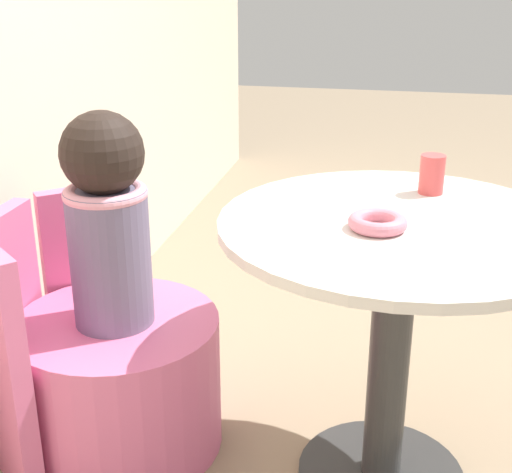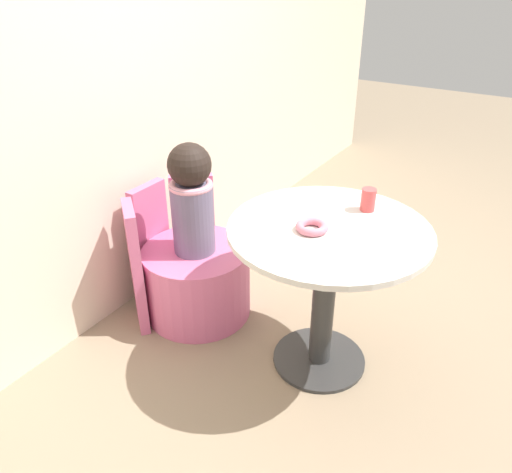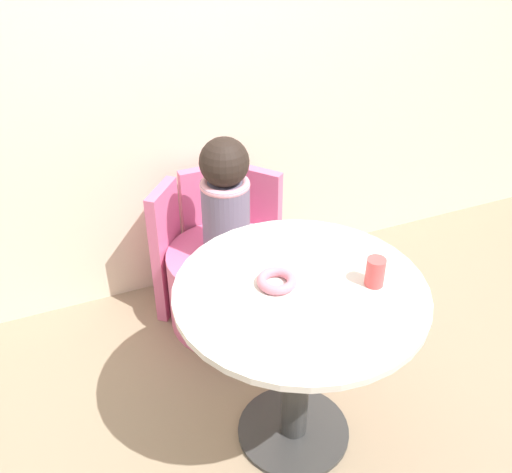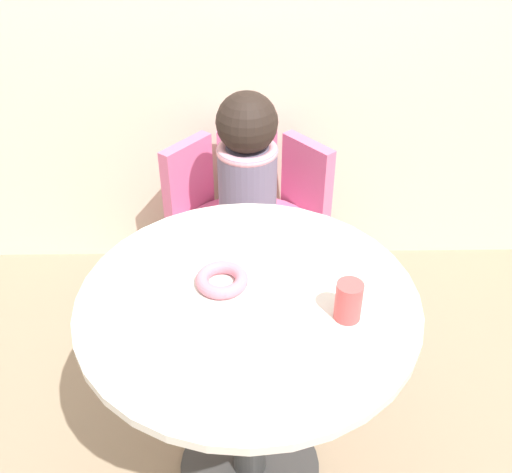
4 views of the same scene
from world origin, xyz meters
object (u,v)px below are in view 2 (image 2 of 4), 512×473
at_px(round_table, 326,265).
at_px(cup, 368,200).
at_px(child_figure, 192,198).
at_px(donut, 312,227).
at_px(tub_chair, 197,281).

relative_size(round_table, cup, 8.43).
relative_size(round_table, child_figure, 1.50).
bearing_deg(round_table, donut, 143.21).
distance_m(round_table, cup, 0.34).
bearing_deg(tub_chair, round_table, -90.16).
height_order(child_figure, cup, child_figure).
bearing_deg(round_table, tub_chair, 89.84).
distance_m(tub_chair, donut, 0.87).
relative_size(round_table, tub_chair, 1.52).
distance_m(round_table, tub_chair, 0.80).
bearing_deg(tub_chair, child_figure, 180.00).
distance_m(child_figure, cup, 0.84).
bearing_deg(cup, child_figure, 106.13).
relative_size(child_figure, cup, 5.63).
bearing_deg(child_figure, cup, -73.87).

